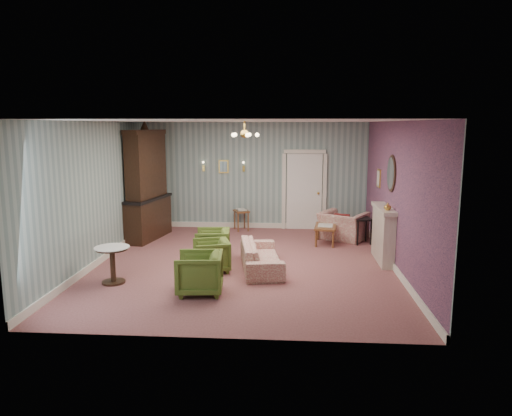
# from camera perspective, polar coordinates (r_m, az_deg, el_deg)

# --- Properties ---
(floor) EXTENTS (7.00, 7.00, 0.00)m
(floor) POSITION_cam_1_polar(r_m,az_deg,el_deg) (9.92, -1.32, -6.66)
(floor) COLOR #8F5453
(floor) RESTS_ON ground
(ceiling) EXTENTS (7.00, 7.00, 0.00)m
(ceiling) POSITION_cam_1_polar(r_m,az_deg,el_deg) (9.51, -1.39, 10.34)
(ceiling) COLOR white
(ceiling) RESTS_ON ground
(wall_back) EXTENTS (6.00, 0.00, 6.00)m
(wall_back) POSITION_cam_1_polar(r_m,az_deg,el_deg) (13.07, 0.07, 3.86)
(wall_back) COLOR gray
(wall_back) RESTS_ON ground
(wall_front) EXTENTS (6.00, 0.00, 6.00)m
(wall_front) POSITION_cam_1_polar(r_m,az_deg,el_deg) (6.19, -4.37, -2.99)
(wall_front) COLOR gray
(wall_front) RESTS_ON ground
(wall_left) EXTENTS (0.00, 7.00, 7.00)m
(wall_left) POSITION_cam_1_polar(r_m,az_deg,el_deg) (10.33, -18.18, 1.74)
(wall_left) COLOR gray
(wall_left) RESTS_ON ground
(wall_right) EXTENTS (0.00, 7.00, 7.00)m
(wall_right) POSITION_cam_1_polar(r_m,az_deg,el_deg) (9.80, 16.40, 1.42)
(wall_right) COLOR gray
(wall_right) RESTS_ON ground
(wall_right_floral) EXTENTS (0.00, 7.00, 7.00)m
(wall_right_floral) POSITION_cam_1_polar(r_m,az_deg,el_deg) (9.80, 16.31, 1.42)
(wall_right_floral) COLOR #B65B73
(wall_right_floral) RESTS_ON ground
(door) EXTENTS (1.12, 0.12, 2.16)m
(door) POSITION_cam_1_polar(r_m,az_deg,el_deg) (13.05, 5.76, 2.16)
(door) COLOR white
(door) RESTS_ON floor
(olive_chair_a) EXTENTS (0.77, 0.81, 0.77)m
(olive_chair_a) POSITION_cam_1_polar(r_m,az_deg,el_deg) (8.20, -6.79, -7.47)
(olive_chair_a) COLOR #516824
(olive_chair_a) RESTS_ON floor
(olive_chair_b) EXTENTS (0.79, 0.81, 0.69)m
(olive_chair_b) POSITION_cam_1_polar(r_m,az_deg,el_deg) (9.40, -5.35, -5.47)
(olive_chair_b) COLOR #516824
(olive_chair_b) RESTS_ON floor
(olive_chair_c) EXTENTS (0.72, 0.75, 0.72)m
(olive_chair_c) POSITION_cam_1_polar(r_m,az_deg,el_deg) (10.22, -5.22, -4.12)
(olive_chair_c) COLOR #516824
(olive_chair_c) RESTS_ON floor
(sofa_chintz) EXTENTS (0.82, 1.91, 0.72)m
(sofa_chintz) POSITION_cam_1_polar(r_m,az_deg,el_deg) (9.46, 0.63, -5.20)
(sofa_chintz) COLOR #A14143
(sofa_chintz) RESTS_ON floor
(wingback_chair) EXTENTS (1.26, 1.14, 0.92)m
(wingback_chair) POSITION_cam_1_polar(r_m,az_deg,el_deg) (12.07, 10.37, -1.56)
(wingback_chair) COLOR #A14143
(wingback_chair) RESTS_ON floor
(dresser) EXTENTS (0.90, 1.80, 2.87)m
(dresser) POSITION_cam_1_polar(r_m,az_deg,el_deg) (12.14, -13.00, 3.08)
(dresser) COLOR black
(dresser) RESTS_ON floor
(fireplace) EXTENTS (0.30, 1.40, 1.16)m
(fireplace) POSITION_cam_1_polar(r_m,az_deg,el_deg) (10.31, 14.93, -3.02)
(fireplace) COLOR beige
(fireplace) RESTS_ON floor
(mantel_vase) EXTENTS (0.15, 0.15, 0.15)m
(mantel_vase) POSITION_cam_1_polar(r_m,az_deg,el_deg) (9.80, 15.42, 0.18)
(mantel_vase) COLOR gold
(mantel_vase) RESTS_ON fireplace
(oval_mirror) EXTENTS (0.04, 0.76, 0.84)m
(oval_mirror) POSITION_cam_1_polar(r_m,az_deg,el_deg) (10.13, 15.81, 3.99)
(oval_mirror) COLOR white
(oval_mirror) RESTS_ON wall_right
(framed_print) EXTENTS (0.04, 0.34, 0.42)m
(framed_print) POSITION_cam_1_polar(r_m,az_deg,el_deg) (11.48, 14.44, 3.45)
(framed_print) COLOR gold
(framed_print) RESTS_ON wall_right
(coffee_table) EXTENTS (0.59, 0.94, 0.45)m
(coffee_table) POSITION_cam_1_polar(r_m,az_deg,el_deg) (11.62, 8.26, -3.14)
(coffee_table) COLOR brown
(coffee_table) RESTS_ON floor
(side_table_black) EXTENTS (0.50, 0.50, 0.62)m
(side_table_black) POSITION_cam_1_polar(r_m,az_deg,el_deg) (11.77, 12.52, -2.68)
(side_table_black) COLOR black
(side_table_black) RESTS_ON floor
(pedestal_table) EXTENTS (0.63, 0.63, 0.68)m
(pedestal_table) POSITION_cam_1_polar(r_m,az_deg,el_deg) (9.04, -16.71, -6.51)
(pedestal_table) COLOR black
(pedestal_table) RESTS_ON floor
(nesting_table) EXTENTS (0.50, 0.56, 0.60)m
(nesting_table) POSITION_cam_1_polar(r_m,az_deg,el_deg) (12.93, -1.76, -1.37)
(nesting_table) COLOR brown
(nesting_table) RESTS_ON floor
(gilt_mirror_back) EXTENTS (0.28, 0.06, 0.36)m
(gilt_mirror_back) POSITION_cam_1_polar(r_m,az_deg,el_deg) (13.10, -3.89, 4.95)
(gilt_mirror_back) COLOR gold
(gilt_mirror_back) RESTS_ON wall_back
(sconce_left) EXTENTS (0.16, 0.12, 0.30)m
(sconce_left) POSITION_cam_1_polar(r_m,az_deg,el_deg) (13.17, -6.28, 4.94)
(sconce_left) COLOR gold
(sconce_left) RESTS_ON wall_back
(sconce_right) EXTENTS (0.16, 0.12, 0.30)m
(sconce_right) POSITION_cam_1_polar(r_m,az_deg,el_deg) (13.02, -1.49, 4.94)
(sconce_right) COLOR gold
(sconce_right) RESTS_ON wall_back
(chandelier) EXTENTS (0.56, 0.56, 0.36)m
(chandelier) POSITION_cam_1_polar(r_m,az_deg,el_deg) (9.51, -1.39, 8.71)
(chandelier) COLOR gold
(chandelier) RESTS_ON ceiling
(burgundy_cushion) EXTENTS (0.41, 0.28, 0.39)m
(burgundy_cushion) POSITION_cam_1_polar(r_m,az_deg,el_deg) (11.92, 10.21, -1.61)
(burgundy_cushion) COLOR maroon
(burgundy_cushion) RESTS_ON wingback_chair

